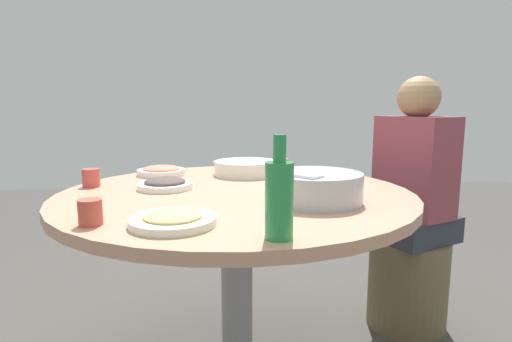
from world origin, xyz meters
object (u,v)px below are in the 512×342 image
at_px(dish_tofu_braise, 318,174).
at_px(tea_cup_side, 281,164).
at_px(dish_shrimp, 161,171).
at_px(tea_cup_near, 90,212).
at_px(dish_eggplant, 165,184).
at_px(rice_bowl, 315,187).
at_px(dish_noodles, 173,219).
at_px(soup_bowl, 246,168).
at_px(diner_left, 414,173).
at_px(round_dining_table, 236,217).
at_px(stool_for_diner_left, 407,282).
at_px(tea_cup_far, 91,178).
at_px(green_bottle, 279,197).

bearing_deg(dish_tofu_braise, tea_cup_side, -67.57).
bearing_deg(tea_cup_side, dish_shrimp, 11.79).
bearing_deg(tea_cup_side, tea_cup_near, 54.81).
bearing_deg(dish_eggplant, rice_bowl, 153.26).
distance_m(dish_noodles, tea_cup_near, 0.21).
bearing_deg(dish_eggplant, soup_bowl, -138.40).
bearing_deg(diner_left, dish_tofu_braise, 17.73).
bearing_deg(tea_cup_near, dish_eggplant, -105.78).
bearing_deg(diner_left, rice_bowl, 43.09).
xyz_separation_m(dish_noodles, tea_cup_near, (0.21, -0.02, 0.02)).
xyz_separation_m(soup_bowl, diner_left, (-0.79, -0.03, -0.04)).
relative_size(round_dining_table, stool_for_diner_left, 2.83).
height_order(dish_eggplant, stool_for_diner_left, dish_eggplant).
bearing_deg(tea_cup_far, dish_shrimp, -131.90).
relative_size(round_dining_table, tea_cup_far, 18.39).
relative_size(soup_bowl, tea_cup_far, 4.28).
bearing_deg(tea_cup_near, tea_cup_far, -73.56).
height_order(round_dining_table, tea_cup_near, tea_cup_near).
distance_m(rice_bowl, green_bottle, 0.39).
bearing_deg(rice_bowl, dish_shrimp, -45.48).
xyz_separation_m(rice_bowl, tea_cup_side, (0.00, -0.68, -0.02)).
height_order(soup_bowl, dish_tofu_braise, soup_bowl).
height_order(dish_eggplant, tea_cup_far, tea_cup_far).
relative_size(dish_shrimp, diner_left, 0.27).
relative_size(dish_noodles, diner_left, 0.29).
relative_size(green_bottle, tea_cup_side, 3.26).
height_order(rice_bowl, dish_eggplant, rice_bowl).
bearing_deg(soup_bowl, dish_tofu_braise, 156.86).
xyz_separation_m(dish_tofu_braise, stool_for_diner_left, (-0.49, -0.16, -0.57)).
bearing_deg(dish_noodles, dish_shrimp, -80.10).
bearing_deg(dish_tofu_braise, dish_shrimp, -13.46).
xyz_separation_m(rice_bowl, tea_cup_far, (0.78, -0.32, -0.02)).
xyz_separation_m(green_bottle, tea_cup_near, (0.46, -0.15, -0.06)).
bearing_deg(round_dining_table, green_bottle, 98.04).
height_order(round_dining_table, diner_left, diner_left).
relative_size(round_dining_table, dish_eggplant, 6.22).
bearing_deg(dish_tofu_braise, round_dining_table, 31.79).
distance_m(dish_eggplant, dish_noodles, 0.48).
distance_m(round_dining_table, dish_tofu_braise, 0.43).
relative_size(green_bottle, diner_left, 0.31).
height_order(dish_noodles, green_bottle, green_bottle).
bearing_deg(tea_cup_far, round_dining_table, 166.88).
height_order(soup_bowl, tea_cup_far, tea_cup_far).
xyz_separation_m(soup_bowl, tea_cup_far, (0.60, 0.22, 0.00)).
bearing_deg(dish_tofu_braise, diner_left, -162.27).
bearing_deg(dish_eggplant, diner_left, -164.16).
bearing_deg(stool_for_diner_left, dish_noodles, 37.57).
relative_size(rice_bowl, soup_bowl, 1.03).
xyz_separation_m(dish_eggplant, green_bottle, (-0.33, 0.60, 0.08)).
height_order(rice_bowl, tea_cup_near, rice_bowl).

